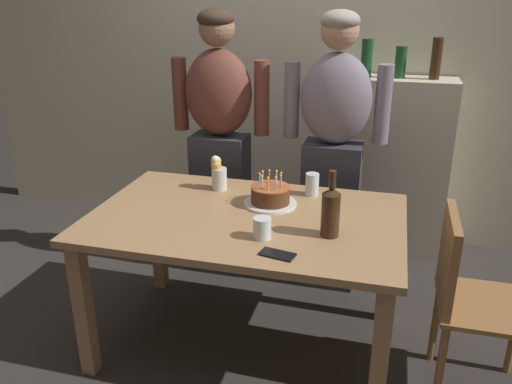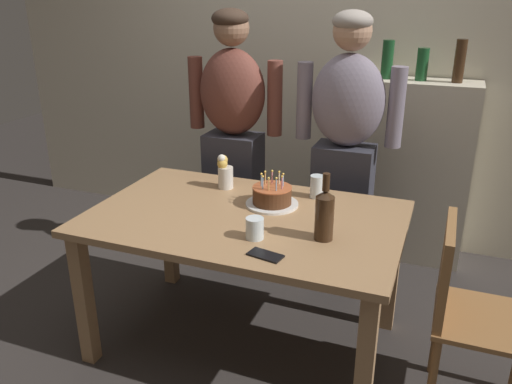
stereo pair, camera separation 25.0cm
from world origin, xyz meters
name	(u,v)px [view 1 (the left image)]	position (x,y,z in m)	size (l,w,h in m)	color
ground_plane	(247,342)	(0.00, 0.00, 0.00)	(10.00, 10.00, 0.00)	#332D2B
back_wall	(305,58)	(0.00, 1.55, 1.30)	(5.20, 0.10, 2.60)	beige
dining_table	(246,234)	(0.00, 0.00, 0.64)	(1.50, 0.96, 0.74)	#A37A51
birthday_cake	(270,196)	(0.08, 0.16, 0.79)	(0.27, 0.27, 0.17)	white
water_glass_near	(262,228)	(0.14, -0.22, 0.79)	(0.08, 0.08, 0.10)	silver
water_glass_far	(312,184)	(0.26, 0.35, 0.80)	(0.07, 0.07, 0.12)	silver
wine_bottle	(331,211)	(0.42, -0.11, 0.86)	(0.08, 0.08, 0.30)	#382314
cell_phone	(277,254)	(0.23, -0.35, 0.74)	(0.14, 0.07, 0.01)	black
flower_vase	(218,172)	(-0.24, 0.30, 0.84)	(0.09, 0.08, 0.19)	silver
person_man_bearded	(220,142)	(-0.38, 0.74, 0.87)	(0.61, 0.27, 1.66)	#33333D
person_woman_cardigan	(333,151)	(0.32, 0.74, 0.87)	(0.61, 0.27, 1.66)	#33333D
dining_chair	(467,292)	(1.03, -0.07, 0.52)	(0.42, 0.42, 0.87)	olive
shelf_cabinet	(390,166)	(0.66, 1.33, 0.62)	(0.76, 0.30, 1.48)	beige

